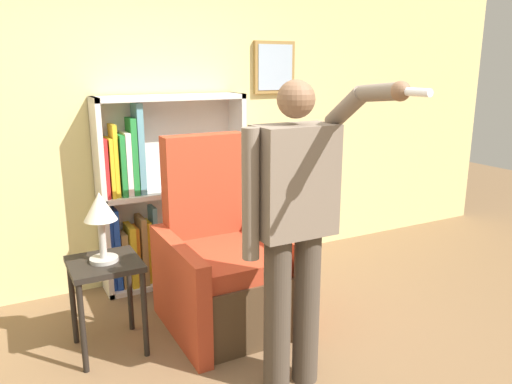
% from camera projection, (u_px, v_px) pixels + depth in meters
% --- Properties ---
extents(wall_back, '(8.00, 0.11, 2.80)m').
position_uv_depth(wall_back, '(135.00, 116.00, 4.02)').
color(wall_back, '#DBCC84').
rests_on(wall_back, ground_plane).
extents(bookcase, '(1.21, 0.28, 1.57)m').
position_uv_depth(bookcase, '(156.00, 198.00, 4.09)').
color(bookcase, silver).
rests_on(bookcase, ground_plane).
extents(armchair, '(0.80, 0.92, 1.32)m').
position_uv_depth(armchair, '(223.00, 269.00, 3.53)').
color(armchair, '#4C3823').
rests_on(armchair, ground_plane).
extents(person_standing, '(0.58, 0.78, 1.73)m').
position_uv_depth(person_standing, '(294.00, 221.00, 2.65)').
color(person_standing, '#473D33').
rests_on(person_standing, ground_plane).
extents(side_table, '(0.43, 0.43, 0.61)m').
position_uv_depth(side_table, '(106.00, 278.00, 3.14)').
color(side_table, black).
rests_on(side_table, ground_plane).
extents(table_lamp, '(0.20, 0.20, 0.44)m').
position_uv_depth(table_lamp, '(100.00, 213.00, 3.03)').
color(table_lamp, '#B7B2A8').
rests_on(table_lamp, side_table).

